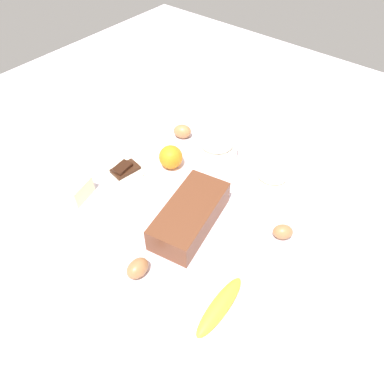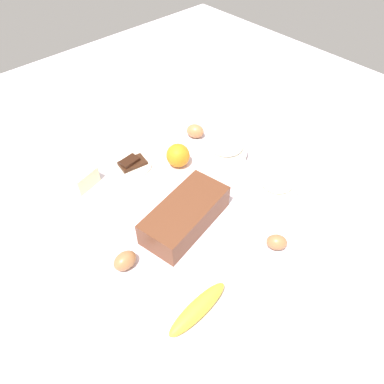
% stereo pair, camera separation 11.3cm
% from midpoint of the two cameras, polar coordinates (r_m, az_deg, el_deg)
% --- Properties ---
extents(ground_plane, '(2.40, 2.40, 0.02)m').
position_cam_midpoint_polar(ground_plane, '(1.17, 2.77, -1.84)').
color(ground_plane, silver).
extents(loaf_pan, '(0.30, 0.18, 0.08)m').
position_cam_midpoint_polar(loaf_pan, '(1.07, 1.98, -3.69)').
color(loaf_pan, brown).
rests_on(loaf_pan, ground_plane).
extents(flour_bowl, '(0.14, 0.14, 0.06)m').
position_cam_midpoint_polar(flour_bowl, '(1.21, 15.59, 0.84)').
color(flour_bowl, silver).
rests_on(flour_bowl, ground_plane).
extents(sugar_bowl, '(0.15, 0.15, 0.07)m').
position_cam_midpoint_polar(sugar_bowl, '(1.30, 7.78, 6.48)').
color(sugar_bowl, silver).
rests_on(sugar_bowl, ground_plane).
extents(banana, '(0.19, 0.05, 0.04)m').
position_cam_midpoint_polar(banana, '(0.93, 4.53, -17.86)').
color(banana, yellow).
rests_on(banana, ground_plane).
extents(orange_fruit, '(0.08, 0.08, 0.08)m').
position_cam_midpoint_polar(orange_fruit, '(1.25, 0.39, 5.60)').
color(orange_fruit, orange).
rests_on(orange_fruit, ground_plane).
extents(butter_block, '(0.10, 0.08, 0.06)m').
position_cam_midpoint_polar(butter_block, '(1.22, -14.18, 1.99)').
color(butter_block, '#F4EDB2').
rests_on(butter_block, ground_plane).
extents(egg_near_butter, '(0.08, 0.08, 0.05)m').
position_cam_midpoint_polar(egg_near_butter, '(1.39, 2.86, 9.35)').
color(egg_near_butter, '#B17748').
rests_on(egg_near_butter, ground_plane).
extents(egg_beside_bowl, '(0.07, 0.05, 0.05)m').
position_cam_midpoint_polar(egg_beside_bowl, '(1.00, -7.19, -10.74)').
color(egg_beside_bowl, '#9F6A40').
rests_on(egg_beside_bowl, ground_plane).
extents(egg_loose, '(0.07, 0.07, 0.04)m').
position_cam_midpoint_polar(egg_loose, '(1.07, 16.05, -7.68)').
color(egg_loose, '#A16C41').
rests_on(egg_loose, ground_plane).
extents(chocolate_plate, '(0.13, 0.13, 0.03)m').
position_cam_midpoint_polar(chocolate_plate, '(1.27, -6.76, 4.16)').
color(chocolate_plate, silver).
rests_on(chocolate_plate, ground_plane).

